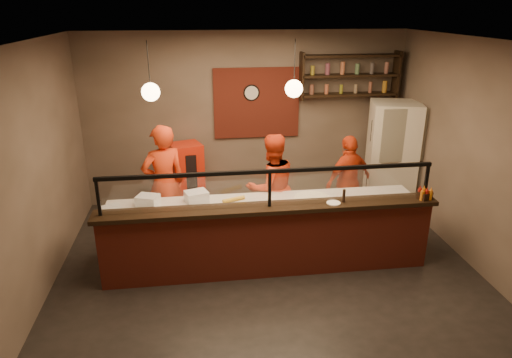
{
  "coord_description": "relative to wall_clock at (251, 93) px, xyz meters",
  "views": [
    {
      "loc": [
        -0.93,
        -5.87,
        3.61
      ],
      "look_at": [
        -0.1,
        0.3,
        1.23
      ],
      "focal_mm": 32.0,
      "sensor_mm": 36.0,
      "label": 1
    }
  ],
  "objects": [
    {
      "name": "worktop",
      "position": [
        -0.1,
        -2.26,
        -1.23
      ],
      "size": [
        4.6,
        0.75,
        0.05
      ],
      "primitive_type": "cube",
      "color": "silver",
      "rests_on": "worktop_cabinet"
    },
    {
      "name": "wall_clock",
      "position": [
        0.0,
        0.0,
        0.0
      ],
      "size": [
        0.3,
        0.04,
        0.3
      ],
      "primitive_type": "cylinder",
      "rotation": [
        1.57,
        0.0,
        0.0
      ],
      "color": "black",
      "rests_on": "wall_back"
    },
    {
      "name": "floor",
      "position": [
        -0.1,
        -2.46,
        -2.1
      ],
      "size": [
        6.0,
        6.0,
        0.0
      ],
      "primitive_type": "plane",
      "color": "black",
      "rests_on": "ground"
    },
    {
      "name": "cook_left",
      "position": [
        -1.58,
        -1.49,
        -1.14
      ],
      "size": [
        0.82,
        0.69,
        1.92
      ],
      "primitive_type": "imported",
      "rotation": [
        0.0,
        0.0,
        3.53
      ],
      "color": "red",
      "rests_on": "floor"
    },
    {
      "name": "wall_right",
      "position": [
        2.9,
        -2.46,
        -0.5
      ],
      "size": [
        0.0,
        5.0,
        5.0
      ],
      "primitive_type": "plane",
      "rotation": [
        1.57,
        0.0,
        -1.57
      ],
      "color": "#756256",
      "rests_on": "floor"
    },
    {
      "name": "pizza_dough",
      "position": [
        0.64,
        -2.23,
        -1.19
      ],
      "size": [
        0.66,
        0.66,
        0.01
      ],
      "primitive_type": "cylinder",
      "rotation": [
        0.0,
        0.0,
        0.21
      ],
      "color": "#F0EACB",
      "rests_on": "worktop"
    },
    {
      "name": "wall_front",
      "position": [
        -0.1,
        -4.96,
        -0.5
      ],
      "size": [
        6.0,
        0.0,
        6.0
      ],
      "primitive_type": "plane",
      "rotation": [
        -1.57,
        0.0,
        0.0
      ],
      "color": "#756256",
      "rests_on": "floor"
    },
    {
      "name": "pendant_right",
      "position": [
        0.3,
        -2.26,
        0.45
      ],
      "size": [
        0.24,
        0.24,
        0.77
      ],
      "color": "black",
      "rests_on": "ceiling"
    },
    {
      "name": "prep_tub_a",
      "position": [
        -1.78,
        -2.15,
        -1.13
      ],
      "size": [
        0.36,
        0.33,
        0.15
      ],
      "primitive_type": "cube",
      "rotation": [
        0.0,
        0.0,
        -0.35
      ],
      "color": "silver",
      "rests_on": "worktop"
    },
    {
      "name": "pendant_left",
      "position": [
        -1.6,
        -2.26,
        0.45
      ],
      "size": [
        0.24,
        0.24,
        0.77
      ],
      "color": "black",
      "rests_on": "ceiling"
    },
    {
      "name": "brick_patch",
      "position": [
        0.1,
        0.01,
        -0.2
      ],
      "size": [
        1.6,
        0.04,
        1.3
      ],
      "primitive_type": "cube",
      "color": "maroon",
      "rests_on": "wall_back"
    },
    {
      "name": "prep_tub_c",
      "position": [
        -2.25,
        -2.47,
        -1.13
      ],
      "size": [
        0.35,
        0.32,
        0.14
      ],
      "primitive_type": "cube",
      "rotation": [
        0.0,
        0.0,
        0.41
      ],
      "color": "white",
      "rests_on": "worktop"
    },
    {
      "name": "wall_back",
      "position": [
        -0.1,
        0.04,
        -0.5
      ],
      "size": [
        6.0,
        0.0,
        6.0
      ],
      "primitive_type": "plane",
      "rotation": [
        1.57,
        0.0,
        0.0
      ],
      "color": "#756256",
      "rests_on": "floor"
    },
    {
      "name": "small_plate",
      "position": [
        0.79,
        -2.79,
        -1.03
      ],
      "size": [
        0.25,
        0.25,
        0.01
      ],
      "primitive_type": "cylinder",
      "rotation": [
        0.0,
        0.0,
        0.43
      ],
      "color": "white",
      "rests_on": "counter_ledge"
    },
    {
      "name": "worktop_cabinet",
      "position": [
        -0.1,
        -2.26,
        -1.68
      ],
      "size": [
        4.6,
        0.75,
        0.85
      ],
      "primitive_type": "cube",
      "color": "gray",
      "rests_on": "floor"
    },
    {
      "name": "counter_ledge",
      "position": [
        -0.1,
        -2.76,
        -1.07
      ],
      "size": [
        4.7,
        0.37,
        0.06
      ],
      "primitive_type": "cube",
      "color": "black",
      "rests_on": "service_counter"
    },
    {
      "name": "sneeze_guard",
      "position": [
        -0.1,
        -2.76,
        -0.73
      ],
      "size": [
        4.5,
        0.05,
        0.52
      ],
      "color": "white",
      "rests_on": "counter_ledge"
    },
    {
      "name": "wall_left",
      "position": [
        -3.1,
        -2.46,
        -0.5
      ],
      "size": [
        0.0,
        5.0,
        5.0
      ],
      "primitive_type": "plane",
      "rotation": [
        1.57,
        0.0,
        1.57
      ],
      "color": "#756256",
      "rests_on": "floor"
    },
    {
      "name": "cook_right",
      "position": [
        1.49,
        -1.36,
        -1.3
      ],
      "size": [
        1.01,
        0.75,
        1.6
      ],
      "primitive_type": "imported",
      "rotation": [
        0.0,
        0.0,
        3.57
      ],
      "color": "red",
      "rests_on": "floor"
    },
    {
      "name": "condiment_caddy",
      "position": [
        2.1,
        -2.81,
        -0.99
      ],
      "size": [
        0.22,
        0.2,
        0.1
      ],
      "primitive_type": "cube",
      "rotation": [
        0.0,
        0.0,
        0.38
      ],
      "color": "black",
      "rests_on": "counter_ledge"
    },
    {
      "name": "ceiling",
      "position": [
        -0.1,
        -2.46,
        1.1
      ],
      "size": [
        6.0,
        6.0,
        0.0
      ],
      "primitive_type": "plane",
      "rotation": [
        3.14,
        0.0,
        0.0
      ],
      "color": "#322B27",
      "rests_on": "wall_back"
    },
    {
      "name": "rolling_pin",
      "position": [
        -0.54,
        -2.17,
        -1.17
      ],
      "size": [
        0.34,
        0.18,
        0.06
      ],
      "primitive_type": "cylinder",
      "rotation": [
        0.0,
        1.57,
        0.37
      ],
      "color": "gold",
      "rests_on": "worktop"
    },
    {
      "name": "prep_tub_b",
      "position": [
        -1.08,
        -2.11,
        -1.12
      ],
      "size": [
        0.38,
        0.34,
        0.16
      ],
      "primitive_type": "cube",
      "rotation": [
        0.0,
        0.0,
        0.32
      ],
      "color": "white",
      "rests_on": "worktop"
    },
    {
      "name": "fridge",
      "position": [
        2.5,
        -0.75,
        -1.1
      ],
      "size": [
        1.0,
        0.96,
        2.0
      ],
      "primitive_type": "cube",
      "rotation": [
        0.0,
        0.0,
        -0.24
      ],
      "color": "silver",
      "rests_on": "floor"
    },
    {
      "name": "red_cooler",
      "position": [
        -1.25,
        -0.31,
        -1.47
      ],
      "size": [
        0.67,
        0.64,
        1.26
      ],
      "primitive_type": "cube",
      "rotation": [
        0.0,
        0.0,
        0.32
      ],
      "color": "red",
      "rests_on": "floor"
    },
    {
      "name": "wall_shelving",
      "position": [
        1.8,
        -0.14,
        0.3
      ],
      "size": [
        1.84,
        0.28,
        0.85
      ],
      "color": "black",
      "rests_on": "wall_back"
    },
    {
      "name": "pepper_mill",
      "position": [
        0.94,
        -2.77,
        -0.95
      ],
      "size": [
        0.05,
        0.05,
        0.18
      ],
      "primitive_type": "cylinder",
      "rotation": [
        0.0,
        0.0,
        0.36
      ],
      "color": "black",
      "rests_on": "counter_ledge"
    },
    {
      "name": "service_counter",
      "position": [
        -0.1,
        -2.76,
        -1.6
      ],
      "size": [
        4.6,
        0.25,
        1.0
      ],
      "primitive_type": "cube",
      "color": "maroon",
      "rests_on": "floor"
    },
    {
      "name": "cook_mid",
      "position": [
        0.11,
        -1.65,
        -1.22
      ],
      "size": [
        1.01,
        0.88,
        1.76
      ],
      "primitive_type": "imported",
      "rotation": [
        0.0,
        0.0,
        3.43
      ],
      "color": "red",
      "rests_on": "floor"
    }
  ]
}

